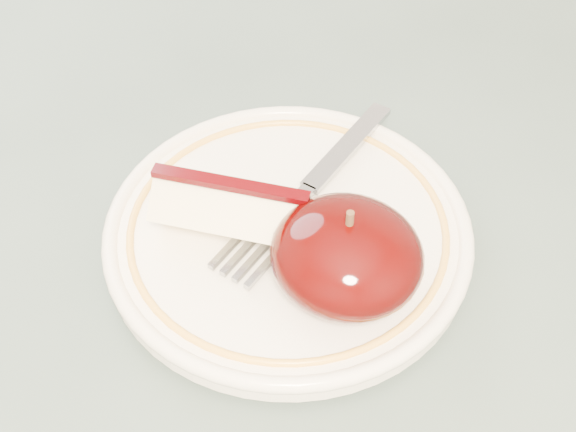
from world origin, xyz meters
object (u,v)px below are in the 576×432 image
at_px(plate, 288,233).
at_px(fork, 308,190).
at_px(apple_half, 347,256).
at_px(table, 52,399).

relative_size(plate, fork, 1.26).
bearing_deg(fork, apple_half, -130.47).
relative_size(table, fork, 5.48).
height_order(table, fork, fork).
relative_size(plate, apple_half, 2.63).
xyz_separation_m(table, fork, (0.11, 0.14, 0.11)).
height_order(plate, apple_half, apple_half).
xyz_separation_m(plate, apple_half, (0.04, -0.02, 0.03)).
height_order(table, plate, plate).
bearing_deg(fork, table, 148.94).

